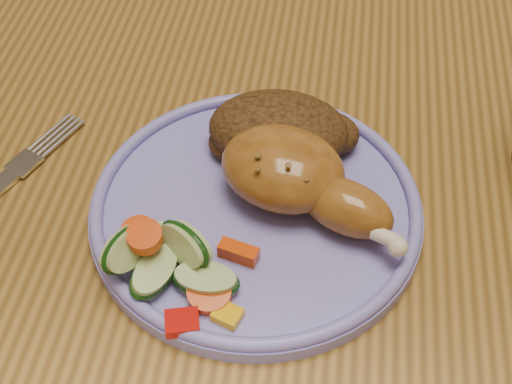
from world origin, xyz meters
TOP-DOWN VIEW (x-y plane):
  - dining_table at (0.00, 0.00)m, footprint 0.90×1.40m
  - plate at (-0.10, -0.09)m, footprint 0.25×0.25m
  - plate_rim at (-0.10, -0.09)m, footprint 0.25×0.25m
  - chicken_leg at (-0.07, -0.08)m, footprint 0.15×0.11m
  - rice_pilaf at (-0.09, -0.02)m, footprint 0.12×0.08m
  - vegetable_pile at (-0.15, -0.15)m, footprint 0.11×0.09m

SIDE VIEW (x-z plane):
  - dining_table at x=0.00m, z-range 0.29..1.04m
  - plate at x=-0.10m, z-range 0.75..0.76m
  - plate_rim at x=-0.10m, z-range 0.76..0.77m
  - vegetable_pile at x=-0.15m, z-range 0.75..0.80m
  - rice_pilaf at x=-0.09m, z-range 0.76..0.80m
  - chicken_leg at x=-0.07m, z-range 0.76..0.81m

